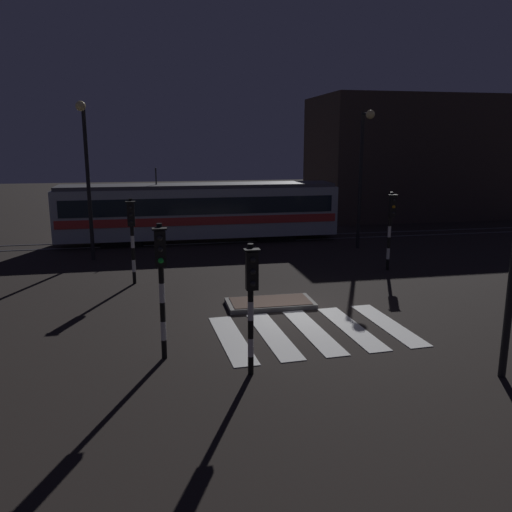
{
  "coord_description": "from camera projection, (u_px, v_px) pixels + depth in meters",
  "views": [
    {
      "loc": [
        -4.53,
        -15.92,
        5.52
      ],
      "look_at": [
        -0.84,
        2.45,
        1.4
      ],
      "focal_mm": 36.45,
      "sensor_mm": 36.0,
      "label": 1
    }
  ],
  "objects": [
    {
      "name": "crosswalk_zebra",
      "position": [
        313.0,
        331.0,
        15.45
      ],
      "size": [
        5.83,
        4.17,
        0.02
      ],
      "color": "silver",
      "rests_on": "ground"
    },
    {
      "name": "traffic_light_corner_far_right",
      "position": [
        391.0,
        219.0,
        22.35
      ],
      "size": [
        0.36,
        0.42,
        3.43
      ],
      "color": "black",
      "rests_on": "ground"
    },
    {
      "name": "traffic_light_kerb_mid_left",
      "position": [
        251.0,
        291.0,
        12.09
      ],
      "size": [
        0.36,
        0.42,
        3.23
      ],
      "color": "black",
      "rests_on": "ground"
    },
    {
      "name": "rail_far",
      "position": [
        232.0,
        238.0,
        30.55
      ],
      "size": [
        80.0,
        0.12,
        0.03
      ],
      "primitive_type": "cube",
      "color": "#59595E",
      "rests_on": "ground"
    },
    {
      "name": "building_backdrop",
      "position": [
        423.0,
        157.0,
        39.37
      ],
      "size": [
        16.45,
        8.0,
        8.77
      ],
      "primitive_type": "cube",
      "color": "#382D28",
      "rests_on": "ground"
    },
    {
      "name": "tram",
      "position": [
        199.0,
        211.0,
        29.11
      ],
      "size": [
        15.61,
        2.58,
        4.15
      ],
      "color": "#B2BCC1",
      "rests_on": "ground"
    },
    {
      "name": "ground_plane",
      "position": [
        295.0,
        311.0,
        17.3
      ],
      "size": [
        120.0,
        120.0,
        0.0
      ],
      "primitive_type": "plane",
      "color": "black"
    },
    {
      "name": "street_lamp_trackside_left",
      "position": [
        86.0,
        163.0,
        23.68
      ],
      "size": [
        0.44,
        1.21,
        7.27
      ],
      "color": "black",
      "rests_on": "ground"
    },
    {
      "name": "traffic_light_corner_near_left",
      "position": [
        161.0,
        272.0,
        12.96
      ],
      "size": [
        0.36,
        0.42,
        3.56
      ],
      "color": "black",
      "rests_on": "ground"
    },
    {
      "name": "rail_near",
      "position": [
        236.0,
        242.0,
        29.18
      ],
      "size": [
        80.0,
        0.12,
        0.03
      ],
      "primitive_type": "cube",
      "color": "#59595E",
      "rests_on": "ground"
    },
    {
      "name": "street_lamp_trackside_right",
      "position": [
        363.0,
        163.0,
        26.48
      ],
      "size": [
        0.44,
        1.21,
        7.06
      ],
      "color": "black",
      "rests_on": "ground"
    },
    {
      "name": "traffic_light_corner_far_left",
      "position": [
        132.0,
        228.0,
        20.15
      ],
      "size": [
        0.36,
        0.42,
        3.39
      ],
      "color": "black",
      "rests_on": "ground"
    },
    {
      "name": "traffic_island",
      "position": [
        270.0,
        303.0,
        17.89
      ],
      "size": [
        2.98,
        1.46,
        0.18
      ],
      "color": "slate",
      "rests_on": "ground"
    }
  ]
}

